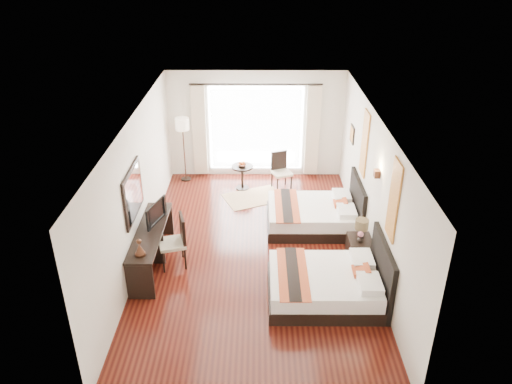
{
  "coord_description": "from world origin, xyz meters",
  "views": [
    {
      "loc": [
        0.06,
        -8.45,
        5.69
      ],
      "look_at": [
        0.02,
        0.41,
        1.16
      ],
      "focal_mm": 35.0,
      "sensor_mm": 36.0,
      "label": 1
    }
  ],
  "objects_px": {
    "fruit_bowl": "(242,165)",
    "window_chair": "(281,178)",
    "console_desk": "(152,247)",
    "vase": "(360,241)",
    "side_table": "(242,177)",
    "table_lamp": "(362,226)",
    "floor_lamp": "(183,128)",
    "nightstand": "(359,251)",
    "bed_near": "(329,284)",
    "desk_chair": "(174,251)",
    "television": "(153,212)",
    "bed_far": "(315,214)"
  },
  "relations": [
    {
      "from": "side_table",
      "to": "desk_chair",
      "type": "bearing_deg",
      "value": -110.17
    },
    {
      "from": "table_lamp",
      "to": "window_chair",
      "type": "distance_m",
      "value": 3.48
    },
    {
      "from": "nightstand",
      "to": "console_desk",
      "type": "bearing_deg",
      "value": -179.25
    },
    {
      "from": "nightstand",
      "to": "fruit_bowl",
      "type": "relative_size",
      "value": 2.48
    },
    {
      "from": "table_lamp",
      "to": "vase",
      "type": "xyz_separation_m",
      "value": [
        -0.05,
        -0.2,
        -0.22
      ]
    },
    {
      "from": "bed_near",
      "to": "table_lamp",
      "type": "xyz_separation_m",
      "value": [
        0.74,
        1.16,
        0.49
      ]
    },
    {
      "from": "side_table",
      "to": "fruit_bowl",
      "type": "bearing_deg",
      "value": -103.76
    },
    {
      "from": "desk_chair",
      "to": "fruit_bowl",
      "type": "bearing_deg",
      "value": -125.98
    },
    {
      "from": "console_desk",
      "to": "window_chair",
      "type": "relative_size",
      "value": 2.31
    },
    {
      "from": "vase",
      "to": "window_chair",
      "type": "relative_size",
      "value": 0.12
    },
    {
      "from": "bed_far",
      "to": "floor_lamp",
      "type": "bearing_deg",
      "value": 143.29
    },
    {
      "from": "bed_near",
      "to": "console_desk",
      "type": "relative_size",
      "value": 0.91
    },
    {
      "from": "console_desk",
      "to": "window_chair",
      "type": "height_order",
      "value": "window_chair"
    },
    {
      "from": "table_lamp",
      "to": "television",
      "type": "xyz_separation_m",
      "value": [
        -4.01,
        0.18,
        0.19
      ]
    },
    {
      "from": "window_chair",
      "to": "desk_chair",
      "type": "bearing_deg",
      "value": -54.14
    },
    {
      "from": "fruit_bowl",
      "to": "television",
      "type": "bearing_deg",
      "value": -118.9
    },
    {
      "from": "bed_near",
      "to": "bed_far",
      "type": "xyz_separation_m",
      "value": [
        0.01,
        2.46,
        -0.0
      ]
    },
    {
      "from": "bed_near",
      "to": "floor_lamp",
      "type": "relative_size",
      "value": 1.18
    },
    {
      "from": "nightstand",
      "to": "vase",
      "type": "xyz_separation_m",
      "value": [
        -0.03,
        -0.11,
        0.29
      ]
    },
    {
      "from": "fruit_bowl",
      "to": "bed_far",
      "type": "bearing_deg",
      "value": -47.7
    },
    {
      "from": "bed_far",
      "to": "floor_lamp",
      "type": "xyz_separation_m",
      "value": [
        -3.16,
        2.35,
        1.14
      ]
    },
    {
      "from": "vase",
      "to": "side_table",
      "type": "xyz_separation_m",
      "value": [
        -2.33,
        3.33,
        -0.25
      ]
    },
    {
      "from": "desk_chair",
      "to": "floor_lamp",
      "type": "bearing_deg",
      "value": -101.52
    },
    {
      "from": "bed_far",
      "to": "table_lamp",
      "type": "distance_m",
      "value": 1.57
    },
    {
      "from": "fruit_bowl",
      "to": "window_chair",
      "type": "relative_size",
      "value": 0.24
    },
    {
      "from": "fruit_bowl",
      "to": "side_table",
      "type": "bearing_deg",
      "value": 76.24
    },
    {
      "from": "television",
      "to": "floor_lamp",
      "type": "xyz_separation_m",
      "value": [
        0.13,
        3.48,
        0.46
      ]
    },
    {
      "from": "vase",
      "to": "console_desk",
      "type": "xyz_separation_m",
      "value": [
        -3.99,
        0.06,
        -0.18
      ]
    },
    {
      "from": "side_table",
      "to": "fruit_bowl",
      "type": "distance_m",
      "value": 0.34
    },
    {
      "from": "console_desk",
      "to": "fruit_bowl",
      "type": "relative_size",
      "value": 9.76
    },
    {
      "from": "vase",
      "to": "side_table",
      "type": "relative_size",
      "value": 0.19
    },
    {
      "from": "vase",
      "to": "desk_chair",
      "type": "distance_m",
      "value": 3.56
    },
    {
      "from": "table_lamp",
      "to": "fruit_bowl",
      "type": "height_order",
      "value": "table_lamp"
    },
    {
      "from": "television",
      "to": "window_chair",
      "type": "height_order",
      "value": "television"
    },
    {
      "from": "fruit_bowl",
      "to": "window_chair",
      "type": "xyz_separation_m",
      "value": [
        0.98,
        0.02,
        -0.36
      ]
    },
    {
      "from": "table_lamp",
      "to": "television",
      "type": "bearing_deg",
      "value": 177.49
    },
    {
      "from": "table_lamp",
      "to": "television",
      "type": "distance_m",
      "value": 4.02
    },
    {
      "from": "window_chair",
      "to": "floor_lamp",
      "type": "bearing_deg",
      "value": -122.23
    },
    {
      "from": "bed_far",
      "to": "side_table",
      "type": "xyz_separation_m",
      "value": [
        -1.66,
        1.84,
        0.02
      ]
    },
    {
      "from": "television",
      "to": "window_chair",
      "type": "xyz_separation_m",
      "value": [
        2.61,
        2.97,
        -0.68
      ]
    },
    {
      "from": "table_lamp",
      "to": "vase",
      "type": "distance_m",
      "value": 0.3
    },
    {
      "from": "table_lamp",
      "to": "window_chair",
      "type": "bearing_deg",
      "value": 114.0
    },
    {
      "from": "bed_near",
      "to": "vase",
      "type": "height_order",
      "value": "bed_near"
    },
    {
      "from": "bed_near",
      "to": "window_chair",
      "type": "height_order",
      "value": "bed_near"
    },
    {
      "from": "table_lamp",
      "to": "floor_lamp",
      "type": "xyz_separation_m",
      "value": [
        -3.88,
        3.66,
        0.65
      ]
    },
    {
      "from": "television",
      "to": "desk_chair",
      "type": "xyz_separation_m",
      "value": [
        0.41,
        -0.35,
        -0.65
      ]
    },
    {
      "from": "vase",
      "to": "desk_chair",
      "type": "xyz_separation_m",
      "value": [
        -3.55,
        0.02,
        -0.24
      ]
    },
    {
      "from": "desk_chair",
      "to": "console_desk",
      "type": "bearing_deg",
      "value": -21.21
    },
    {
      "from": "vase",
      "to": "floor_lamp",
      "type": "bearing_deg",
      "value": 134.9
    },
    {
      "from": "side_table",
      "to": "table_lamp",
      "type": "bearing_deg",
      "value": -52.81
    }
  ]
}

